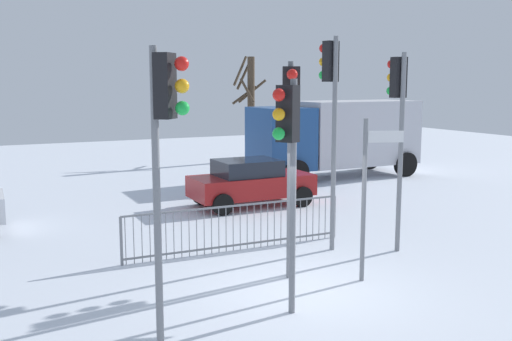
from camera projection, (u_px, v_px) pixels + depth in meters
name	position (u px, v px, depth m)	size (l,w,h in m)	color
ground_plane	(301.00, 290.00, 10.92)	(60.00, 60.00, 0.00)	silver
traffic_light_foreground_right	(398.00, 107.00, 13.10)	(0.32, 0.57, 4.51)	slate
traffic_light_mid_left	(331.00, 96.00, 13.14)	(0.35, 0.57, 4.86)	slate
traffic_light_foreground_left	(291.00, 122.00, 11.02)	(0.40, 0.53, 4.24)	slate
traffic_light_mid_right	(288.00, 145.00, 9.30)	(0.53, 0.40, 3.90)	slate
traffic_light_rear_right	(165.00, 130.00, 8.09)	(0.48, 0.46, 4.35)	slate
direction_sign_post	(367.00, 191.00, 11.18)	(0.75, 0.30, 3.18)	slate
pedestrian_guard_railing	(237.00, 227.00, 13.44)	(5.39, 0.14, 1.07)	slate
car_red_far	(250.00, 182.00, 18.29)	(3.80, 1.92, 1.47)	maroon
delivery_truck	(337.00, 135.00, 23.84)	(7.07, 2.75, 3.10)	silver
bare_tree_left	(250.00, 105.00, 28.83)	(1.92, 1.59, 5.16)	#473828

